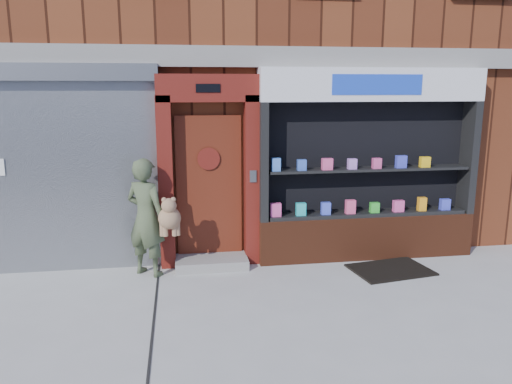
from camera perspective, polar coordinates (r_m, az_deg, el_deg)
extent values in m
plane|color=#9E9E99|center=(6.33, 2.95, -13.54)|extent=(80.00, 80.00, 0.00)
cube|color=#512212|center=(11.71, -3.09, 18.24)|extent=(12.00, 8.00, 8.00)
cube|color=gray|center=(7.61, 0.18, 15.19)|extent=(12.00, 0.16, 0.30)
cube|color=gray|center=(7.86, -22.02, 1.40)|extent=(3.00, 0.10, 2.80)
cube|color=slate|center=(7.69, -23.03, 12.52)|extent=(3.10, 0.30, 0.24)
cube|color=#5C150F|center=(7.59, -10.26, 0.97)|extent=(0.22, 0.28, 2.60)
cube|color=#5C150F|center=(7.66, -0.50, 1.27)|extent=(0.22, 0.28, 2.60)
cube|color=#5C150F|center=(7.46, -5.57, 11.74)|extent=(1.50, 0.28, 0.40)
cube|color=black|center=(7.31, -5.50, 11.74)|extent=(0.35, 0.01, 0.12)
cube|color=#531C0F|center=(7.72, -5.39, 0.55)|extent=(1.00, 0.06, 2.20)
cylinder|color=black|center=(7.61, -5.44, 3.81)|extent=(0.28, 0.02, 0.28)
cylinder|color=#5C150F|center=(7.60, -5.44, 3.80)|extent=(0.34, 0.02, 0.34)
cube|color=gray|center=(7.77, -5.11, -8.01)|extent=(1.10, 0.55, 0.15)
cube|color=slate|center=(7.49, -0.33, 1.81)|extent=(0.10, 0.02, 0.18)
cube|color=#5A2815|center=(8.30, 12.37, -4.93)|extent=(3.50, 0.40, 0.70)
cube|color=black|center=(7.57, 0.76, 3.45)|extent=(0.12, 0.40, 1.80)
cube|color=black|center=(8.79, 23.11, 3.68)|extent=(0.12, 0.40, 1.80)
cube|color=black|center=(8.20, 12.30, 3.83)|extent=(3.30, 0.03, 1.80)
cube|color=black|center=(8.19, 12.49, -2.39)|extent=(3.20, 0.36, 0.06)
cube|color=black|center=(8.05, 12.72, 2.58)|extent=(3.20, 0.36, 0.04)
cube|color=white|center=(7.95, 13.16, 11.87)|extent=(3.50, 0.40, 0.50)
cube|color=#1738B0|center=(7.76, 13.73, 11.84)|extent=(1.40, 0.01, 0.30)
cube|color=#E34B98|center=(7.68, 2.25, -2.05)|extent=(0.17, 0.09, 0.21)
cube|color=#25B8BC|center=(7.76, 5.15, -1.97)|extent=(0.15, 0.09, 0.20)
cube|color=#4459EA|center=(7.87, 7.98, -1.87)|extent=(0.14, 0.09, 0.19)
cube|color=#E74D80|center=(7.99, 10.73, -1.66)|extent=(0.15, 0.09, 0.22)
cube|color=green|center=(8.13, 13.38, -1.73)|extent=(0.14, 0.09, 0.16)
cube|color=#EB4E97|center=(8.29, 15.95, -1.55)|extent=(0.17, 0.09, 0.18)
cube|color=#FF9F1A|center=(8.46, 18.42, -1.31)|extent=(0.13, 0.09, 0.22)
cube|color=#3F4AD9|center=(8.65, 20.78, -1.32)|extent=(0.16, 0.09, 0.18)
cube|color=#447CE9|center=(7.54, 2.29, 3.15)|extent=(0.13, 0.09, 0.20)
cube|color=blue|center=(7.62, 5.25, 3.10)|extent=(0.13, 0.09, 0.17)
cube|color=#E84D8A|center=(7.73, 8.13, 3.18)|extent=(0.16, 0.09, 0.18)
cube|color=#B87BDE|center=(7.85, 10.93, 3.17)|extent=(0.13, 0.09, 0.16)
cube|color=#DD498A|center=(8.00, 13.63, 3.21)|extent=(0.13, 0.09, 0.16)
cube|color=#3E47D3|center=(8.16, 16.24, 3.35)|extent=(0.16, 0.09, 0.19)
cube|color=yellow|center=(8.33, 18.74, 3.27)|extent=(0.15, 0.09, 0.17)
imported|color=#455236|center=(7.39, -12.44, -2.85)|extent=(0.76, 0.70, 1.74)
sphere|color=#8D6746|center=(7.19, -9.85, -2.95)|extent=(0.32, 0.32, 0.32)
sphere|color=#8D6746|center=(7.09, -9.91, -1.56)|extent=(0.21, 0.21, 0.21)
sphere|color=#8D6746|center=(7.07, -10.46, -0.90)|extent=(0.08, 0.08, 0.08)
sphere|color=#8D6746|center=(7.07, -9.42, -0.86)|extent=(0.08, 0.08, 0.08)
cylinder|color=#8D6746|center=(7.23, -10.66, -4.21)|extent=(0.08, 0.08, 0.19)
cylinder|color=#8D6746|center=(7.23, -8.95, -4.16)|extent=(0.08, 0.08, 0.19)
cylinder|color=#8D6746|center=(7.21, -10.32, -4.25)|extent=(0.08, 0.08, 0.19)
cylinder|color=#8D6746|center=(7.21, -9.30, -4.22)|extent=(0.08, 0.08, 0.19)
cube|color=black|center=(7.88, 15.11, -8.57)|extent=(1.26, 0.97, 0.03)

